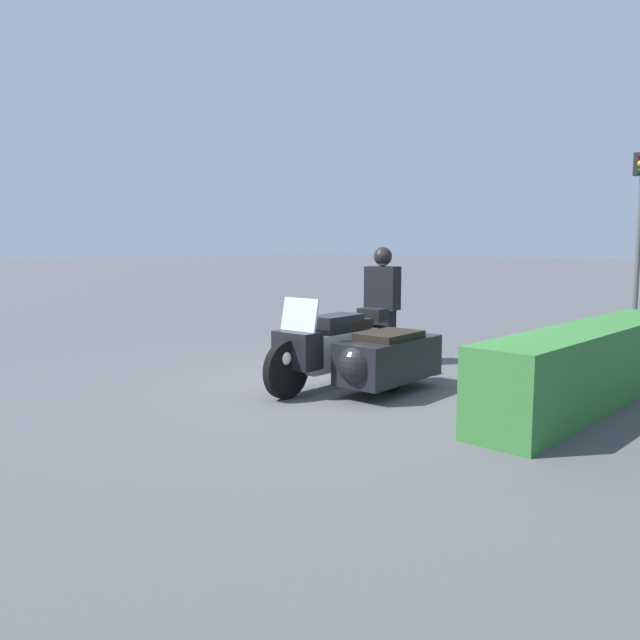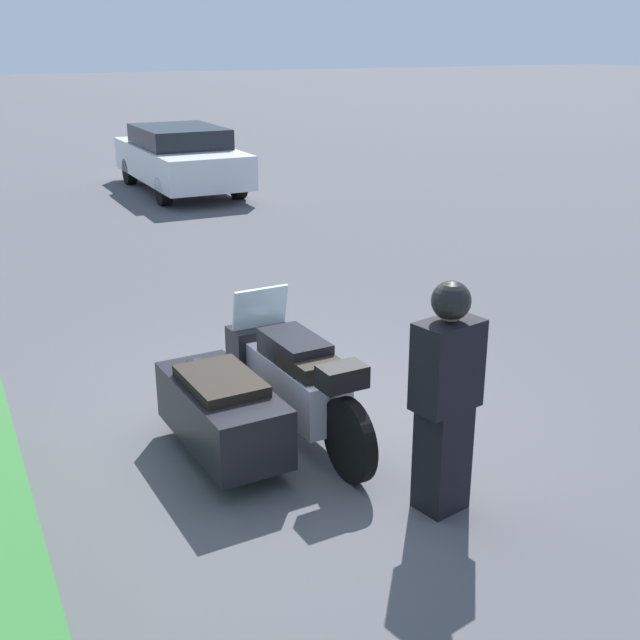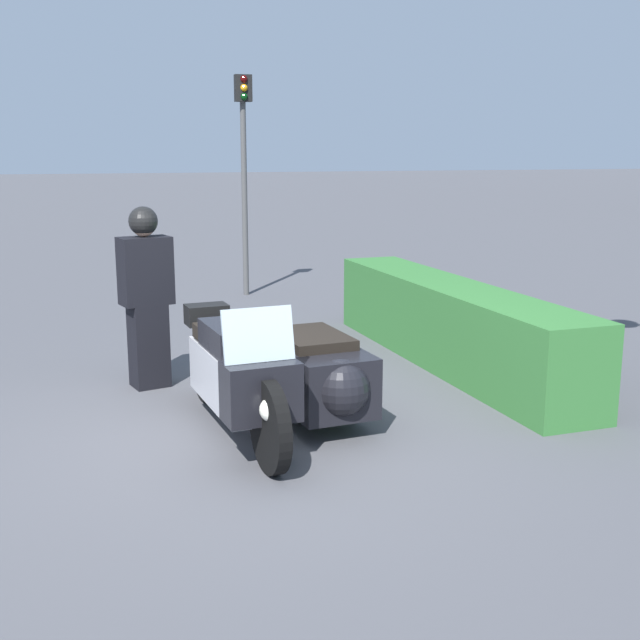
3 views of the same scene
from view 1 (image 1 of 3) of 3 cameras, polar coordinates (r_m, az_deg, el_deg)
ground_plane at (r=7.93m, az=0.68°, el=-6.22°), size 160.00×160.00×0.00m
police_motorcycle at (r=7.72m, az=3.64°, el=-2.99°), size 2.53×1.33×1.17m
officer_rider at (r=9.44m, az=5.72°, el=1.60°), size 0.39×0.53×1.77m
hedge_bush_curbside at (r=7.76m, az=23.59°, el=-3.75°), size 4.59×0.73×0.88m
traffic_light_far at (r=12.62m, az=27.17°, el=8.17°), size 0.23×0.27×3.42m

